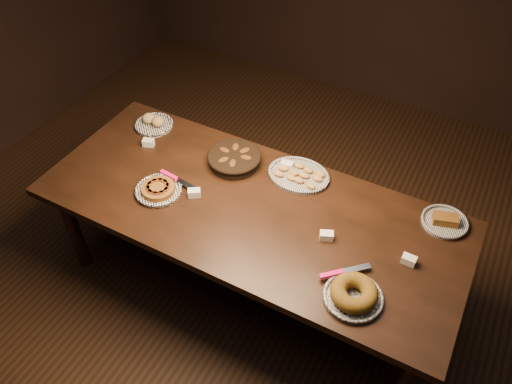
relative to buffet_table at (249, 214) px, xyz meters
The scene contains 9 objects.
ground 0.68m from the buffet_table, ahead, with size 5.00×5.00×0.00m, color black.
buffet_table is the anchor object (origin of this frame).
apple_tart_plate 0.54m from the buffet_table, 163.37° to the right, with size 0.33×0.27×0.05m.
madeleine_platter 0.39m from the buffet_table, 67.12° to the left, with size 0.37×0.30×0.04m.
bundt_cake_plate 0.79m from the buffet_table, 22.52° to the right, with size 0.33×0.36×0.09m.
croissant_basket 0.38m from the buffet_table, 133.02° to the left, with size 0.34×0.34×0.08m.
bread_roll_plate 0.97m from the buffet_table, 159.48° to the left, with size 0.25×0.25×0.08m.
loaf_plate 1.06m from the buffet_table, 21.00° to the left, with size 0.25×0.25×0.06m.
tent_cards 0.15m from the buffet_table, 57.95° to the left, with size 1.78×0.53×0.04m.
Camera 1 is at (0.94, -1.67, 2.76)m, focal length 35.00 mm.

